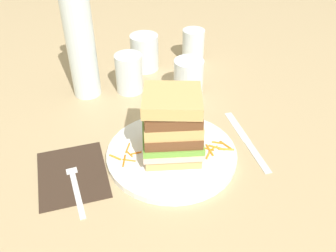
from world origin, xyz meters
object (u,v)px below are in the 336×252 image
Objects in this scene: sandwich at (172,125)px; empty_tumbler_1 at (193,46)px; main_plate at (172,154)px; fork at (74,181)px; water_bottle at (80,37)px; juice_glass at (188,79)px; napkin_dark at (72,174)px; knife at (248,142)px; empty_tumbler_2 at (144,52)px; empty_tumbler_0 at (129,73)px.

empty_tumbler_1 is at bearing 67.55° from sandwich.
sandwich is (0.00, 0.00, 0.07)m from main_plate.
water_bottle is (0.05, 0.30, 0.14)m from fork.
main_plate is at bearing -154.77° from sandwich.
main_plate is at bearing 7.92° from fork.
fork is 0.38m from juice_glass.
napkin_dark is 0.77× the size of knife.
sandwich is 0.20m from fork.
sandwich is 0.18m from knife.
sandwich reaches higher than empty_tumbler_2.
knife is at bearing 1.53° from napkin_dark.
sandwich is at bearing 7.92° from fork.
empty_tumbler_2 reaches higher than juice_glass.
empty_tumbler_0 is at bearing -6.65° from water_bottle.
sandwich is 0.41m from empty_tumbler_1.
sandwich is 0.32m from water_bottle.
napkin_dark is at bearing -178.47° from knife.
sandwich is 0.41× the size of water_bottle.
juice_glass is 0.14m from empty_tumbler_0.
empty_tumbler_0 is (-0.04, 0.26, -0.03)m from sandwich.
knife is at bearing -68.25° from empty_tumbler_2.
knife is (0.35, 0.03, -0.00)m from fork.
empty_tumbler_1 is (0.20, 0.12, -0.00)m from empty_tumbler_0.
main_plate is at bearing -112.45° from empty_tumbler_1.
sandwich reaches higher than fork.
napkin_dark is 0.35m from knife.
napkin_dark is at bearing -178.83° from sandwich.
empty_tumbler_0 is 1.01× the size of empty_tumbler_2.
empty_tumbler_0 is at bearing -118.88° from empty_tumbler_2.
juice_glass is at bearing 66.12° from main_plate.
main_plate is 0.07m from sandwich.
napkin_dark is 1.78× the size of juice_glass.
knife is 0.62× the size of water_bottle.
juice_glass reaches higher than knife.
knife is at bearing 1.95° from main_plate.
fork is (-0.19, -0.03, -0.07)m from sandwich.
juice_glass is (-0.07, 0.21, 0.04)m from knife.
empty_tumbler_1 is at bearing 90.64° from knife.
empty_tumbler_0 is at bearing 98.56° from sandwich.
fork is at bearing -117.53° from empty_tumbler_2.
empty_tumbler_0 is 0.23m from empty_tumbler_1.
napkin_dark is at bearing -119.23° from empty_tumbler_2.
sandwich is 0.20m from napkin_dark.
napkin_dark is (-0.19, -0.00, -0.00)m from main_plate.
empty_tumbler_0 is 0.12m from empty_tumbler_2.
empty_tumbler_0 reaches higher than napkin_dark.
empty_tumbler_1 reaches higher than knife.
empty_tumbler_1 is at bearing 49.74° from fork.
water_bottle reaches higher than empty_tumbler_2.
empty_tumbler_2 is (0.20, 0.39, 0.04)m from fork.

